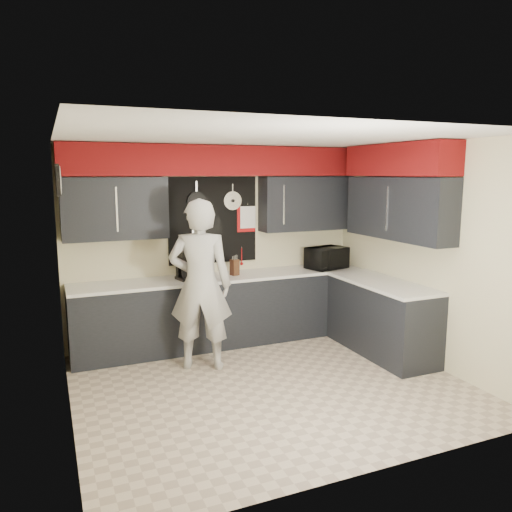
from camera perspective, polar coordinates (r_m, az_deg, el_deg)
name	(u,v)px	position (r m, az deg, el deg)	size (l,w,h in m)	color
ground	(270,384)	(5.54, 1.56, -14.47)	(4.00, 4.00, 0.00)	#BAA991
back_wall_assembly	(220,191)	(6.56, -4.13, 7.37)	(4.00, 0.36, 2.60)	beige
right_wall_assembly	(401,199)	(6.28, 16.28, 6.32)	(0.36, 3.50, 2.60)	beige
left_wall_assembly	(64,278)	(4.71, -21.14, -2.34)	(0.05, 3.50, 2.60)	beige
base_cabinets	(268,312)	(6.54, 1.39, -6.40)	(3.95, 2.20, 0.92)	black
microwave	(327,258)	(7.05, 8.08, -0.23)	(0.54, 0.37, 0.30)	black
knife_block	(235,267)	(6.55, -2.47, -1.30)	(0.09, 0.09, 0.21)	#3A1912
utensil_crock	(201,271)	(6.43, -6.28, -1.77)	(0.12, 0.12, 0.16)	white
coffee_maker	(185,264)	(6.34, -8.12, -0.97)	(0.24, 0.28, 0.36)	black
person	(200,285)	(5.73, -6.38, -3.30)	(0.72, 0.47, 1.97)	#ACABA9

